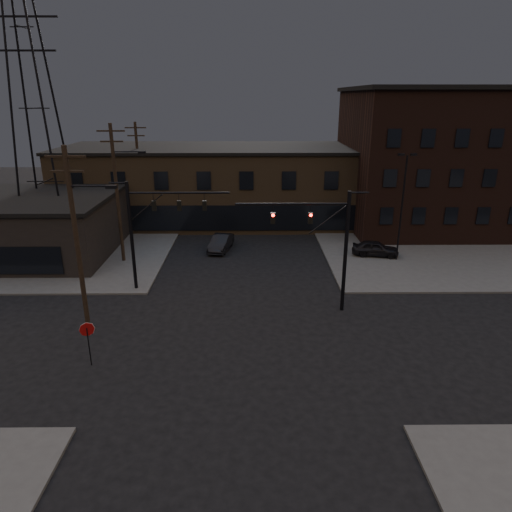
% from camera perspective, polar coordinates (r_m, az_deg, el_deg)
% --- Properties ---
extents(ground, '(140.00, 140.00, 0.00)m').
position_cam_1_polar(ground, '(26.60, -1.62, -11.04)').
color(ground, black).
rests_on(ground, ground).
extents(sidewalk_ne, '(30.00, 30.00, 0.15)m').
position_cam_1_polar(sidewalk_ne, '(51.58, 24.11, 2.58)').
color(sidewalk_ne, '#474744').
rests_on(sidewalk_ne, ground).
extents(sidewalk_nw, '(30.00, 30.00, 0.15)m').
position_cam_1_polar(sidewalk_nw, '(52.02, -26.20, 2.40)').
color(sidewalk_nw, '#474744').
rests_on(sidewalk_nw, ground).
extents(building_row, '(40.00, 12.00, 8.00)m').
position_cam_1_polar(building_row, '(51.82, -1.13, 8.81)').
color(building_row, brown).
rests_on(building_row, ground).
extents(building_right, '(22.00, 16.00, 14.00)m').
position_cam_1_polar(building_right, '(53.85, 23.41, 10.90)').
color(building_right, black).
rests_on(building_right, ground).
extents(building_left, '(16.00, 12.00, 5.00)m').
position_cam_1_polar(building_left, '(45.37, -27.46, 3.15)').
color(building_left, black).
rests_on(building_left, ground).
extents(traffic_signal_near, '(7.12, 0.24, 8.00)m').
position_cam_1_polar(traffic_signal_near, '(29.15, 9.04, 2.10)').
color(traffic_signal_near, black).
rests_on(traffic_signal_near, ground).
extents(traffic_signal_far, '(7.12, 0.24, 8.00)m').
position_cam_1_polar(traffic_signal_far, '(32.89, -13.27, 3.94)').
color(traffic_signal_far, black).
rests_on(traffic_signal_far, ground).
extents(stop_sign, '(0.72, 0.33, 2.48)m').
position_cam_1_polar(stop_sign, '(25.43, -20.32, -9.13)').
color(stop_sign, black).
rests_on(stop_sign, ground).
extents(utility_pole_near, '(3.70, 0.28, 11.00)m').
position_cam_1_polar(utility_pole_near, '(27.91, -21.43, 2.21)').
color(utility_pole_near, black).
rests_on(utility_pole_near, ground).
extents(utility_pole_mid, '(3.70, 0.28, 11.50)m').
position_cam_1_polar(utility_pole_mid, '(39.23, -16.91, 7.74)').
color(utility_pole_mid, black).
rests_on(utility_pole_mid, ground).
extents(utility_pole_far, '(2.20, 0.28, 11.00)m').
position_cam_1_polar(utility_pole_far, '(50.99, -14.40, 10.08)').
color(utility_pole_far, black).
rests_on(utility_pole_far, ground).
extents(transmission_tower, '(7.00, 7.00, 25.00)m').
position_cam_1_polar(transmission_tower, '(44.96, -25.99, 16.27)').
color(transmission_tower, black).
rests_on(transmission_tower, ground).
extents(lot_light_a, '(1.50, 0.28, 9.14)m').
position_cam_1_polar(lot_light_a, '(39.80, 17.87, 6.89)').
color(lot_light_a, black).
rests_on(lot_light_a, ground).
extents(lot_light_b, '(1.50, 0.28, 9.14)m').
position_cam_1_polar(lot_light_b, '(46.52, 23.10, 7.97)').
color(lot_light_b, black).
rests_on(lot_light_b, ground).
extents(parked_car_lot_a, '(4.23, 2.34, 1.36)m').
position_cam_1_polar(parked_car_lot_a, '(41.42, 14.69, 0.94)').
color(parked_car_lot_a, black).
rests_on(parked_car_lot_a, sidewalk_ne).
extents(parked_car_lot_b, '(4.44, 2.24, 1.24)m').
position_cam_1_polar(parked_car_lot_b, '(50.38, 13.76, 4.18)').
color(parked_car_lot_b, '#BBBBBD').
rests_on(parked_car_lot_b, sidewalk_ne).
extents(car_crossing, '(2.34, 4.50, 1.41)m').
position_cam_1_polar(car_crossing, '(42.15, -4.41, 1.67)').
color(car_crossing, black).
rests_on(car_crossing, ground).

